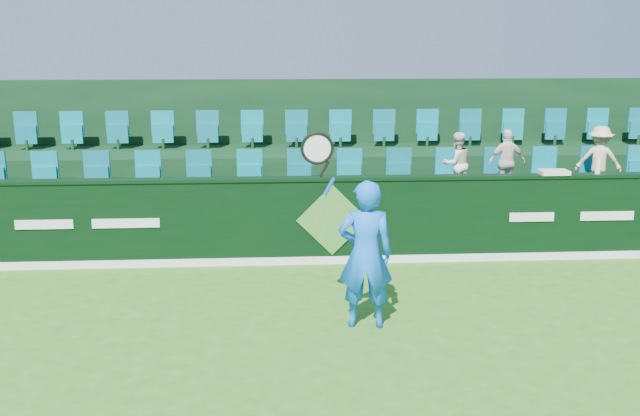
{
  "coord_description": "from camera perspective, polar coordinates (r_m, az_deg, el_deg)",
  "views": [
    {
      "loc": [
        -0.84,
        -6.58,
        3.37
      ],
      "look_at": [
        -0.26,
        2.8,
        1.15
      ],
      "focal_mm": 40.0,
      "sensor_mm": 36.0,
      "label": 1
    }
  ],
  "objects": [
    {
      "name": "ground",
      "position": [
        7.44,
        3.39,
        -13.66
      ],
      "size": [
        60.0,
        60.0,
        0.0
      ],
      "primitive_type": "plane",
      "color": "#246818",
      "rests_on": "ground"
    },
    {
      "name": "sponsor_hoarding",
      "position": [
        10.95,
        0.96,
        -0.96
      ],
      "size": [
        16.0,
        0.25,
        1.35
      ],
      "color": "black",
      "rests_on": "ground"
    },
    {
      "name": "stand_tier_front",
      "position": [
        12.08,
        0.53,
        -0.94
      ],
      "size": [
        16.0,
        2.0,
        0.8
      ],
      "primitive_type": "cube",
      "color": "black",
      "rests_on": "ground"
    },
    {
      "name": "stand_tier_back",
      "position": [
        13.88,
        -0.02,
        1.99
      ],
      "size": [
        16.0,
        1.8,
        1.3
      ],
      "primitive_type": "cube",
      "color": "black",
      "rests_on": "ground"
    },
    {
      "name": "stand_rear",
      "position": [
        14.22,
        -0.13,
        4.58
      ],
      "size": [
        16.0,
        4.1,
        2.6
      ],
      "color": "black",
      "rests_on": "ground"
    },
    {
      "name": "seat_row_front",
      "position": [
        12.32,
        0.41,
        2.67
      ],
      "size": [
        13.5,
        0.5,
        0.6
      ],
      "primitive_type": "cube",
      "color": "#057B8A",
      "rests_on": "stand_tier_front"
    },
    {
      "name": "seat_row_back",
      "position": [
        14.02,
        -0.1,
        6.04
      ],
      "size": [
        13.5,
        0.5,
        0.6
      ],
      "primitive_type": "cube",
      "color": "#057B8A",
      "rests_on": "stand_tier_back"
    },
    {
      "name": "tennis_player",
      "position": [
        8.46,
        3.61,
        -3.63
      ],
      "size": [
        1.18,
        0.48,
        2.44
      ],
      "color": "blue",
      "rests_on": "ground"
    },
    {
      "name": "spectator_left",
      "position": [
        12.26,
        10.87,
        3.5
      ],
      "size": [
        0.61,
        0.53,
        1.07
      ],
      "primitive_type": "imported",
      "rotation": [
        0.0,
        0.0,
        3.41
      ],
      "color": "silver",
      "rests_on": "stand_tier_front"
    },
    {
      "name": "spectator_middle",
      "position": [
        12.5,
        14.71,
        3.58
      ],
      "size": [
        0.68,
        0.35,
        1.11
      ],
      "primitive_type": "imported",
      "rotation": [
        0.0,
        0.0,
        3.26
      ],
      "color": "silver",
      "rests_on": "stand_tier_front"
    },
    {
      "name": "spectator_right",
      "position": [
        13.09,
        21.42,
        3.61
      ],
      "size": [
        0.85,
        0.67,
        1.15
      ],
      "primitive_type": "imported",
      "rotation": [
        0.0,
        0.0,
        2.77
      ],
      "color": "beige",
      "rests_on": "stand_tier_front"
    },
    {
      "name": "towel",
      "position": [
        11.59,
        18.2,
        2.74
      ],
      "size": [
        0.43,
        0.28,
        0.06
      ],
      "primitive_type": "cube",
      "color": "silver",
      "rests_on": "sponsor_hoarding"
    },
    {
      "name": "drinks_bottle",
      "position": [
        11.85,
        21.35,
        3.17
      ],
      "size": [
        0.08,
        0.08,
        0.25
      ],
      "primitive_type": "cylinder",
      "color": "white",
      "rests_on": "sponsor_hoarding"
    }
  ]
}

